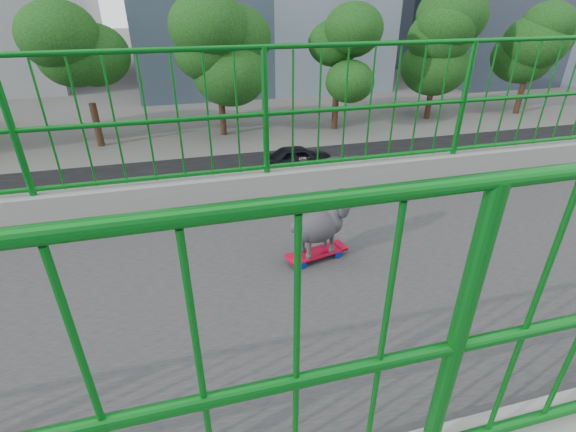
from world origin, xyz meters
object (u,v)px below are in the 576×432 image
at_px(skateboard, 317,253).
at_px(car_1, 448,233).
at_px(car_4, 299,157).
at_px(poodle, 321,224).
at_px(car_3, 356,173).
at_px(car_2, 211,222).

height_order(skateboard, car_1, skateboard).
bearing_deg(car_1, car_4, -162.00).
relative_size(poodle, car_4, 0.14).
bearing_deg(car_4, skateboard, 164.29).
bearing_deg(car_4, car_3, -147.01).
height_order(poodle, car_1, poodle).
bearing_deg(poodle, skateboard, -90.00).
bearing_deg(car_1, poodle, -43.05).
bearing_deg(car_2, car_4, -40.39).
height_order(skateboard, car_3, skateboard).
xyz_separation_m(car_3, car_4, (-3.20, -2.08, -0.14)).
xyz_separation_m(poodle, car_3, (-15.27, 7.25, -6.51)).
height_order(poodle, car_3, poodle).
distance_m(car_1, car_3, 6.48).
bearing_deg(car_2, skateboard, -178.83).
relative_size(car_2, car_3, 1.03).
bearing_deg(car_2, car_1, -110.49).
bearing_deg(car_3, skateboard, 154.54).
relative_size(poodle, car_3, 0.10).
relative_size(skateboard, car_3, 0.09).
height_order(skateboard, poodle, poodle).
height_order(poodle, car_2, poodle).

